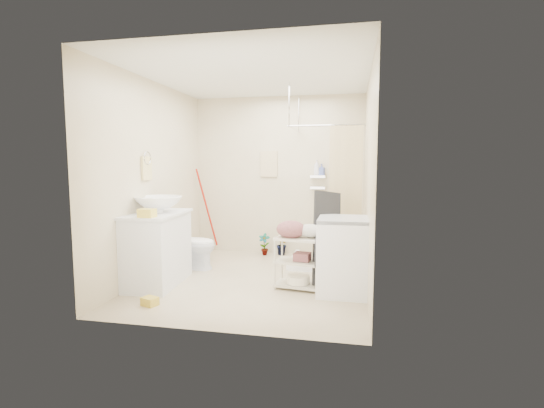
{
  "coord_description": "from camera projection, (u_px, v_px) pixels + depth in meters",
  "views": [
    {
      "loc": [
        1.21,
        -4.84,
        1.52
      ],
      "look_at": [
        0.17,
        0.25,
        0.98
      ],
      "focal_mm": 26.0,
      "sensor_mm": 36.0,
      "label": 1
    }
  ],
  "objects": [
    {
      "name": "sink",
      "position": [
        158.0,
        204.0,
        4.92
      ],
      "size": [
        0.65,
        0.65,
        0.2
      ],
      "primitive_type": "imported",
      "rotation": [
        0.0,
        0.0,
        0.13
      ],
      "color": "white",
      "rests_on": "vanity"
    },
    {
      "name": "counter_basket",
      "position": [
        147.0,
        213.0,
        4.46
      ],
      "size": [
        0.18,
        0.14,
        0.1
      ],
      "primitive_type": "cube",
      "rotation": [
        0.0,
        0.0,
        -0.05
      ],
      "color": "yellow",
      "rests_on": "vanity"
    },
    {
      "name": "wall_back",
      "position": [
        278.0,
        176.0,
        6.54
      ],
      "size": [
        2.8,
        0.04,
        2.6
      ],
      "primitive_type": "cube",
      "color": "beige",
      "rests_on": "ground"
    },
    {
      "name": "vanity",
      "position": [
        158.0,
        249.0,
        4.92
      ],
      "size": [
        0.64,
        1.06,
        0.9
      ],
      "primitive_type": "cube",
      "rotation": [
        0.0,
        0.0,
        0.06
      ],
      "color": "silver",
      "rests_on": "ground"
    },
    {
      "name": "potted_plant_a",
      "position": [
        264.0,
        244.0,
        6.49
      ],
      "size": [
        0.2,
        0.14,
        0.36
      ],
      "primitive_type": "imported",
      "rotation": [
        0.0,
        0.0,
        -0.04
      ],
      "color": "brown",
      "rests_on": "ground"
    },
    {
      "name": "wall_right",
      "position": [
        368.0,
        181.0,
        4.71
      ],
      "size": [
        0.04,
        3.2,
        2.6
      ],
      "primitive_type": "cube",
      "color": "beige",
      "rests_on": "ground"
    },
    {
      "name": "shower",
      "position": [
        327.0,
        194.0,
        5.86
      ],
      "size": [
        1.1,
        1.1,
        2.1
      ],
      "primitive_type": null,
      "color": "white",
      "rests_on": "ground"
    },
    {
      "name": "shampoo_bottle_a",
      "position": [
        317.0,
        168.0,
        6.31
      ],
      "size": [
        0.12,
        0.12,
        0.25
      ],
      "primitive_type": "imported",
      "rotation": [
        0.0,
        0.0,
        0.33
      ],
      "color": "silver",
      "rests_on": "shower"
    },
    {
      "name": "ceiling",
      "position": [
        254.0,
        75.0,
        4.85
      ],
      "size": [
        2.8,
        3.2,
        0.04
      ],
      "primitive_type": "cube",
      "color": "silver",
      "rests_on": "ground"
    },
    {
      "name": "tp_holder",
      "position": [
        159.0,
        222.0,
        5.36
      ],
      "size": [
        0.08,
        0.12,
        0.14
      ],
      "primitive_type": null,
      "color": "white",
      "rests_on": "wall_left"
    },
    {
      "name": "floor_basket",
      "position": [
        150.0,
        300.0,
        4.21
      ],
      "size": [
        0.28,
        0.25,
        0.13
      ],
      "primitive_type": "cube",
      "rotation": [
        0.0,
        0.0,
        -0.34
      ],
      "color": "gold",
      "rests_on": "ground"
    },
    {
      "name": "laundry_rack",
      "position": [
        298.0,
        258.0,
        4.75
      ],
      "size": [
        0.59,
        0.39,
        0.75
      ],
      "primitive_type": null,
      "rotation": [
        0.0,
        0.0,
        -0.14
      ],
      "color": "beige",
      "rests_on": "ground"
    },
    {
      "name": "floor",
      "position": [
        255.0,
        280.0,
        5.12
      ],
      "size": [
        3.2,
        3.2,
        0.0
      ],
      "primitive_type": "plane",
      "color": "#C3B492",
      "rests_on": "ground"
    },
    {
      "name": "towel_ring",
      "position": [
        147.0,
        167.0,
        5.04
      ],
      "size": [
        0.04,
        0.22,
        0.34
      ],
      "primitive_type": null,
      "color": "#E6D183",
      "rests_on": "wall_left"
    },
    {
      "name": "wall_front",
      "position": [
        210.0,
        188.0,
        3.42
      ],
      "size": [
        2.8,
        0.04,
        2.6
      ],
      "primitive_type": "cube",
      "color": "beige",
      "rests_on": "ground"
    },
    {
      "name": "ironing_board",
      "position": [
        327.0,
        238.0,
        4.81
      ],
      "size": [
        0.35,
        0.24,
        1.21
      ],
      "primitive_type": null,
      "rotation": [
        0.0,
        0.0,
        0.46
      ],
      "color": "black",
      "rests_on": "ground"
    },
    {
      "name": "hanging_towel",
      "position": [
        269.0,
        164.0,
        6.53
      ],
      "size": [
        0.28,
        0.03,
        0.42
      ],
      "primitive_type": "cube",
      "color": "beige",
      "rests_on": "wall_back"
    },
    {
      "name": "washing_machine",
      "position": [
        344.0,
        255.0,
        4.59
      ],
      "size": [
        0.61,
        0.63,
        0.89
      ],
      "primitive_type": "cube",
      "rotation": [
        0.0,
        0.0,
        0.0
      ],
      "color": "white",
      "rests_on": "ground"
    },
    {
      "name": "shampoo_bottle_b",
      "position": [
        322.0,
        170.0,
        6.31
      ],
      "size": [
        0.1,
        0.1,
        0.19
      ],
      "primitive_type": "imported",
      "rotation": [
        0.0,
        0.0,
        -0.25
      ],
      "color": "#4959A3",
      "rests_on": "shower"
    },
    {
      "name": "wall_left",
      "position": [
        153.0,
        179.0,
        5.26
      ],
      "size": [
        0.04,
        3.2,
        2.6
      ],
      "primitive_type": "cube",
      "color": "beige",
      "rests_on": "ground"
    },
    {
      "name": "toilet",
      "position": [
        192.0,
        244.0,
        5.67
      ],
      "size": [
        0.72,
        0.43,
        0.71
      ],
      "primitive_type": "imported",
      "rotation": [
        0.0,
        0.0,
        1.53
      ],
      "color": "white",
      "rests_on": "ground"
    },
    {
      "name": "mop",
      "position": [
        206.0,
        211.0,
        6.73
      ],
      "size": [
        0.17,
        0.17,
        1.41
      ],
      "primitive_type": null,
      "rotation": [
        0.0,
        0.0,
        -0.33
      ],
      "color": "#AA1406",
      "rests_on": "ground"
    },
    {
      "name": "potted_plant_b",
      "position": [
        282.0,
        244.0,
        6.48
      ],
      "size": [
        0.26,
        0.25,
        0.36
      ],
      "primitive_type": "imported",
      "rotation": [
        0.0,
        0.0,
        -0.71
      ],
      "color": "brown",
      "rests_on": "ground"
    }
  ]
}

